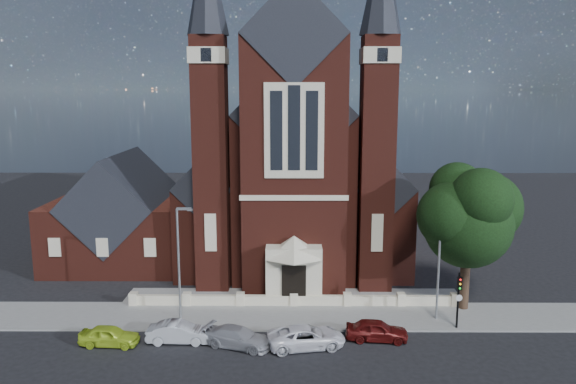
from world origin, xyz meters
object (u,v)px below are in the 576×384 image
traffic_signal (459,293)px  car_silver_b (238,337)px  car_white_suv (306,337)px  car_dark_red (377,330)px  parish_hall (123,219)px  street_tree (471,218)px  church (293,168)px  street_lamp_right (440,257)px  car_lime_van (109,336)px  street_lamp_left (180,257)px  car_silver_a (179,332)px

traffic_signal → car_silver_b: size_ratio=0.92×
car_white_suv → car_dark_red: 4.68m
parish_hall → street_tree: bearing=-23.3°
church → street_tree: 21.38m
parish_hall → car_silver_b: (12.47, -18.23, -3.38)m
street_lamp_right → car_silver_b: size_ratio=1.85×
street_lamp_right → car_white_suv: 10.98m
street_tree → car_lime_van: bearing=-166.7°
street_tree → car_lime_van: 25.77m
traffic_signal → car_lime_van: 22.93m
parish_hall → street_lamp_left: bearing=-60.0°
car_silver_b → car_white_suv: car_white_suv is taller
street_lamp_right → car_dark_red: (-4.76, -3.22, -3.92)m
church → car_silver_b: 24.63m
car_dark_red → street_lamp_right: bearing=-50.3°
church → street_lamp_left: bearing=-112.7°
street_lamp_right → parish_hall: bearing=151.8°
parish_hall → car_silver_b: bearing=-55.6°
car_silver_b → car_white_suv: size_ratio=0.89×
car_silver_b → car_dark_red: bearing=-63.7°
car_white_suv → church: bearing=-8.5°
street_tree → car_silver_a: (-19.98, -5.30, -6.29)m
street_lamp_left → car_dark_red: street_lamp_left is taller
church → car_lime_van: bearing=-117.0°
street_lamp_left → car_lime_van: size_ratio=2.15×
street_lamp_right → car_white_suv: (-9.33, -4.25, -3.92)m
church → car_silver_b: bearing=-98.7°
traffic_signal → car_white_suv: 10.76m
car_silver_b → car_white_suv: 4.29m
parish_hall → traffic_signal: size_ratio=3.05×
street_lamp_right → traffic_signal: (0.91, -1.57, -2.02)m
traffic_signal → street_lamp_left: bearing=175.2°
street_lamp_right → car_silver_b: street_lamp_right is taller
parish_hall → car_white_suv: bearing=-47.4°
church → street_lamp_right: bearing=-62.0°
street_tree → car_silver_a: 21.61m
car_silver_a → car_dark_red: (12.71, 0.37, 0.01)m
car_lime_van → car_silver_b: car_lime_van is taller
parish_hall → car_silver_b: parish_hall is taller
traffic_signal → car_dark_red: size_ratio=1.00×
street_lamp_left → street_lamp_right: same height
street_tree → street_lamp_right: street_tree is taller
car_white_suv → car_dark_red: (4.57, 1.03, 0.00)m
street_lamp_left → car_lime_van: street_lamp_left is taller
car_dark_red → car_silver_b: bearing=102.1°
car_white_suv → car_silver_a: bearing=75.0°
street_tree → street_lamp_left: street_tree is taller
car_lime_van → street_lamp_left: bearing=-39.4°
street_tree → traffic_signal: 5.70m
church → car_dark_red: church is taller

